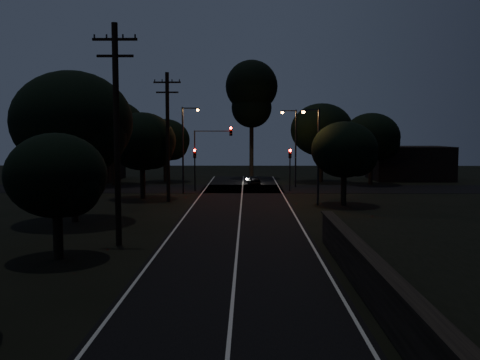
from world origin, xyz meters
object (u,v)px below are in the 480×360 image
object	(u,v)px
utility_pole_mid	(117,131)
tall_pine	(252,93)
utility_pole_far	(168,135)
signal_mast	(212,146)
signal_right	(290,162)
streetlight_a	(185,144)
car	(254,180)
signal_left	(195,162)
streetlight_c	(316,149)
streetlight_b	(294,142)

from	to	relation	value
utility_pole_mid	tall_pine	xyz separation A→B (m)	(7.00, 40.00, 4.75)
utility_pole_far	signal_mast	size ratio (longest dim) A/B	1.68
signal_right	streetlight_a	world-z (taller)	streetlight_a
utility_pole_mid	signal_right	xyz separation A→B (m)	(10.60, 24.99, -2.90)
utility_pole_far	car	distance (m)	16.50
tall_pine	car	bearing A→B (deg)	-88.83
utility_pole_far	signal_mast	bearing A→B (deg)	68.89
signal_left	signal_right	world-z (taller)	same
utility_pole_far	tall_pine	xyz separation A→B (m)	(7.00, 23.00, 5.00)
utility_pole_far	signal_mast	xyz separation A→B (m)	(3.09, 7.99, -1.15)
utility_pole_mid	utility_pole_far	distance (m)	17.00
signal_right	utility_pole_mid	bearing A→B (deg)	-112.99
streetlight_a	streetlight_c	world-z (taller)	streetlight_a
signal_left	signal_mast	distance (m)	2.26
signal_mast	car	size ratio (longest dim) A/B	2.06
streetlight_c	utility_pole_far	bearing A→B (deg)	170.40
utility_pole_far	signal_left	size ratio (longest dim) A/B	2.56
utility_pole_mid	signal_left	distance (m)	25.19
streetlight_c	signal_mast	bearing A→B (deg)	131.19
utility_pole_mid	tall_pine	size ratio (longest dim) A/B	0.76
tall_pine	signal_left	bearing A→B (deg)	-110.46
utility_pole_mid	streetlight_a	world-z (taller)	utility_pole_mid
tall_pine	streetlight_b	distance (m)	13.18
utility_pole_mid	signal_mast	world-z (taller)	utility_pole_mid
utility_pole_mid	car	world-z (taller)	utility_pole_mid
streetlight_b	utility_pole_far	bearing A→B (deg)	-133.30
streetlight_b	car	distance (m)	6.16
utility_pole_mid	signal_left	xyz separation A→B (m)	(1.40, 24.99, -2.90)
car	tall_pine	bearing A→B (deg)	-95.23
signal_mast	car	world-z (taller)	signal_mast
signal_left	streetlight_b	size ratio (longest dim) A/B	0.51
streetlight_a	utility_pole_far	bearing A→B (deg)	-96.59
tall_pine	signal_right	distance (m)	17.23
signal_right	streetlight_b	bearing A→B (deg)	80.00
streetlight_c	car	bearing A→B (deg)	106.19
signal_mast	signal_left	bearing A→B (deg)	-179.87
streetlight_b	streetlight_c	bearing A→B (deg)	-87.86
signal_mast	streetlight_b	xyz separation A→B (m)	(8.22, 4.01, 0.30)
signal_right	streetlight_b	size ratio (longest dim) A/B	0.51
streetlight_c	car	distance (m)	17.10
streetlight_c	signal_left	bearing A→B (deg)	136.24
signal_right	streetlight_b	distance (m)	4.45
car	streetlight_b	bearing A→B (deg)	147.73
signal_left	streetlight_b	world-z (taller)	streetlight_b
signal_right	streetlight_c	bearing A→B (deg)	-82.98
utility_pole_far	tall_pine	bearing A→B (deg)	73.07
streetlight_b	signal_mast	bearing A→B (deg)	-154.01
signal_left	tall_pine	bearing A→B (deg)	69.54
tall_pine	utility_pole_far	bearing A→B (deg)	-106.93
streetlight_c	streetlight_b	bearing A→B (deg)	92.14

